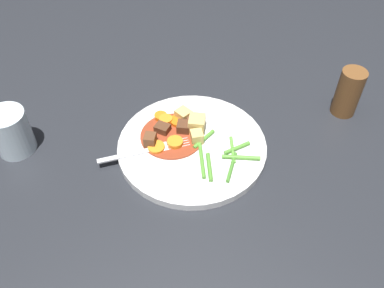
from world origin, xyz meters
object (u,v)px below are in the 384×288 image
at_px(carrot_slice_0, 167,120).
at_px(meat_chunk_0, 163,129).
at_px(potato_chunk_2, 183,115).
at_px(carrot_slice_2, 163,116).
at_px(carrot_slice_3, 156,147).
at_px(carrot_slice_1, 175,143).
at_px(dinner_plate, 192,147).
at_px(pepper_mill, 348,92).
at_px(meat_chunk_2, 150,140).
at_px(potato_chunk_1, 197,124).
at_px(potato_chunk_0, 195,135).
at_px(water_glass, 11,132).
at_px(fork, 147,151).
at_px(meat_chunk_3, 183,127).
at_px(meat_chunk_1, 192,121).
at_px(carrot_slice_4, 178,121).

xyz_separation_m(carrot_slice_0, meat_chunk_0, (-0.02, 0.02, 0.00)).
relative_size(carrot_slice_0, potato_chunk_2, 0.99).
relative_size(carrot_slice_2, carrot_slice_3, 0.77).
height_order(carrot_slice_1, potato_chunk_2, potato_chunk_2).
relative_size(dinner_plate, carrot_slice_0, 10.66).
bearing_deg(pepper_mill, potato_chunk_2, 54.84).
distance_m(carrot_slice_2, meat_chunk_2, 0.08).
bearing_deg(potato_chunk_2, potato_chunk_1, 179.97).
relative_size(potato_chunk_2, pepper_mill, 0.26).
bearing_deg(meat_chunk_0, carrot_slice_0, -58.55).
xyz_separation_m(carrot_slice_1, carrot_slice_2, (0.07, -0.03, 0.00)).
bearing_deg(carrot_slice_1, carrot_slice_3, 64.66).
distance_m(dinner_plate, carrot_slice_0, 0.08).
height_order(potato_chunk_1, pepper_mill, pepper_mill).
bearing_deg(potato_chunk_0, potato_chunk_2, -19.87).
relative_size(water_glass, pepper_mill, 0.86).
bearing_deg(carrot_slice_2, carrot_slice_3, 132.71).
height_order(potato_chunk_1, fork, potato_chunk_1).
bearing_deg(carrot_slice_0, potato_chunk_0, -173.59).
distance_m(carrot_slice_0, meat_chunk_3, 0.04).
bearing_deg(carrot_slice_0, meat_chunk_2, 112.52).
bearing_deg(pepper_mill, dinner_plate, 66.89).
relative_size(meat_chunk_0, pepper_mill, 0.27).
bearing_deg(potato_chunk_2, fork, 100.35).
bearing_deg(carrot_slice_3, meat_chunk_1, -86.78).
distance_m(carrot_slice_0, meat_chunk_2, 0.07).
distance_m(dinner_plate, meat_chunk_3, 0.04).
bearing_deg(carrot_slice_3, pepper_mill, -114.53).
bearing_deg(meat_chunk_1, potato_chunk_1, 169.36).
xyz_separation_m(dinner_plate, water_glass, (0.23, 0.25, 0.04)).
xyz_separation_m(potato_chunk_2, meat_chunk_1, (-0.02, -0.00, -0.00)).
relative_size(dinner_plate, meat_chunk_3, 11.04).
height_order(carrot_slice_2, meat_chunk_1, meat_chunk_1).
distance_m(dinner_plate, carrot_slice_4, 0.06).
distance_m(carrot_slice_3, potato_chunk_0, 0.08).
bearing_deg(carrot_slice_4, carrot_slice_0, 39.94).
distance_m(meat_chunk_2, fork, 0.02).
relative_size(carrot_slice_1, carrot_slice_4, 0.91).
height_order(potato_chunk_2, meat_chunk_0, potato_chunk_2).
height_order(potato_chunk_0, potato_chunk_1, potato_chunk_1).
relative_size(carrot_slice_1, pepper_mill, 0.30).
xyz_separation_m(potato_chunk_1, pepper_mill, (-0.15, -0.27, 0.02)).
height_order(carrot_slice_2, meat_chunk_3, meat_chunk_3).
height_order(carrot_slice_1, water_glass, water_glass).
relative_size(carrot_slice_4, meat_chunk_0, 1.23).
relative_size(carrot_slice_1, meat_chunk_0, 1.11).
distance_m(potato_chunk_1, potato_chunk_2, 0.04).
height_order(meat_chunk_2, fork, meat_chunk_2).
xyz_separation_m(fork, pepper_mill, (-0.17, -0.38, 0.03)).
height_order(carrot_slice_1, carrot_slice_4, carrot_slice_1).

